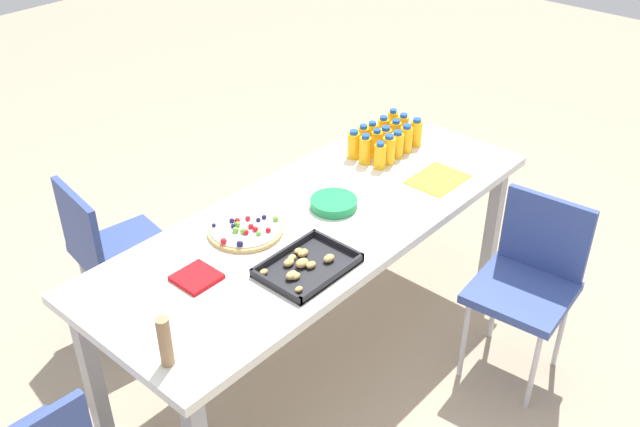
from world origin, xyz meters
name	(u,v)px	position (x,y,z in m)	size (l,w,h in m)	color
ground_plane	(319,348)	(0.00, 0.00, 0.00)	(12.00, 12.00, 0.00)	tan
party_table	(319,230)	(0.00, 0.00, 0.68)	(2.10, 0.80, 0.75)	silver
chair_far_left	(529,275)	(-0.54, 0.73, 0.50)	(0.43, 0.43, 0.83)	#33478C
chair_near_right	(110,247)	(0.54, -0.79, 0.50)	(0.45, 0.45, 0.83)	#33478C
juice_bottle_0	(392,124)	(-0.80, -0.22, 0.82)	(0.05, 0.05, 0.15)	#FAAB14
juice_bottle_1	(383,130)	(-0.72, -0.21, 0.81)	(0.06, 0.06, 0.14)	#FAAE14
juice_bottle_2	(372,136)	(-0.64, -0.22, 0.81)	(0.05, 0.05, 0.14)	#FAAE14
juice_bottle_3	(363,139)	(-0.57, -0.23, 0.81)	(0.06, 0.06, 0.14)	#F9AE14
juice_bottle_4	(353,145)	(-0.50, -0.22, 0.81)	(0.06, 0.06, 0.14)	#F9AD14
juice_bottle_5	(403,129)	(-0.79, -0.15, 0.82)	(0.05, 0.05, 0.15)	#F9AB14
juice_bottle_6	(395,134)	(-0.72, -0.14, 0.81)	(0.06, 0.06, 0.14)	#FAAC14
juice_bottle_7	(385,140)	(-0.65, -0.15, 0.81)	(0.06, 0.06, 0.13)	#FAAC14
juice_bottle_8	(377,144)	(-0.57, -0.14, 0.82)	(0.05, 0.05, 0.15)	#FAAE14
juice_bottle_9	(365,150)	(-0.49, -0.15, 0.82)	(0.06, 0.06, 0.15)	#F8AE14
juice_bottle_10	(416,133)	(-0.80, -0.07, 0.81)	(0.06, 0.06, 0.14)	#FBAC14
juice_bottle_11	(406,139)	(-0.72, -0.07, 0.81)	(0.06, 0.06, 0.14)	#F8AA14
juice_bottle_12	(397,145)	(-0.64, -0.07, 0.81)	(0.06, 0.06, 0.13)	#FAAB14
juice_bottle_13	(389,150)	(-0.56, -0.06, 0.82)	(0.06, 0.06, 0.15)	#FAAC14
juice_bottle_14	(380,156)	(-0.50, -0.07, 0.81)	(0.06, 0.06, 0.13)	#F9AD14
fruit_pizza	(245,230)	(0.29, -0.14, 0.76)	(0.31, 0.31, 0.05)	tan
snack_tray	(306,266)	(0.31, 0.21, 0.76)	(0.36, 0.26, 0.04)	black
plate_stack	(333,203)	(-0.09, 0.00, 0.77)	(0.20, 0.20, 0.04)	#1E8C4C
napkin_stack	(197,277)	(0.62, -0.05, 0.76)	(0.15, 0.15, 0.02)	red
cardboard_tube	(165,342)	(0.96, 0.21, 0.84)	(0.04, 0.04, 0.18)	#9E7A56
paper_folder	(438,179)	(-0.59, 0.20, 0.75)	(0.26, 0.20, 0.01)	yellow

